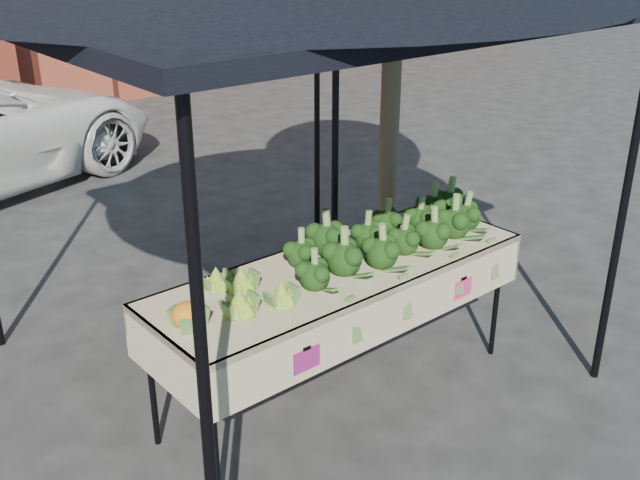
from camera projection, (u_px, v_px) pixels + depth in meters
The scene contains 7 objects.
ground at pixel (315, 398), 4.63m from camera, with size 90.00×90.00×0.00m, color #252527.
table at pixel (341, 332), 4.49m from camera, with size 2.41×0.84×0.90m.
canopy at pixel (283, 169), 4.50m from camera, with size 3.16×3.16×2.74m, color black, non-canonical shape.
broccoli_heap at pixel (387, 229), 4.51m from camera, with size 1.59×0.56×0.25m, color black.
romanesco_cluster at pixel (243, 282), 3.91m from camera, with size 0.42×0.56×0.19m, color #97B738.
cauliflower_pair at pixel (188, 312), 3.63m from camera, with size 0.19×0.19×0.17m, color orange.
street_tree at pixel (393, 41), 4.98m from camera, with size 2.04×2.04×4.02m, color #1E4C14, non-canonical shape.
Camera 1 is at (-2.42, -2.99, 2.76)m, focal length 41.25 mm.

